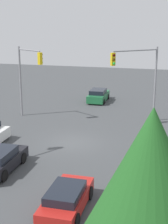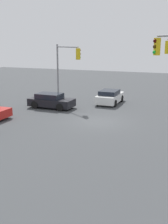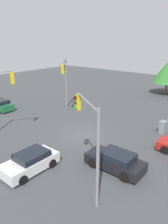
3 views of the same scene
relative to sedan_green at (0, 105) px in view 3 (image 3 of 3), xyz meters
The scene contains 8 objects.
ground_plane 13.41m from the sedan_green, 93.90° to the left, with size 80.00×80.00×0.00m, color #424447.
sedan_green is the anchor object (origin of this frame).
sedan_dark 19.29m from the sedan_green, 83.95° to the left, with size 2.01×4.30×1.40m.
sedan_white 15.79m from the sedan_green, 67.25° to the left, with size 4.16×2.05×1.40m.
traffic_signal_cross 19.89m from the sedan_green, 75.41° to the left, with size 2.61×3.69×5.94m.
traffic_signal_aux 9.65m from the sedan_green, 125.86° to the left, with size 3.69×3.19×6.73m.
electrical_cabinet 20.50m from the sedan_green, 108.33° to the left, with size 0.82×0.58×1.28m, color gray.
tree_left 26.59m from the sedan_green, 148.33° to the left, with size 5.09×5.09×5.72m.
Camera 3 is at (15.04, 12.94, 9.21)m, focal length 35.00 mm.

